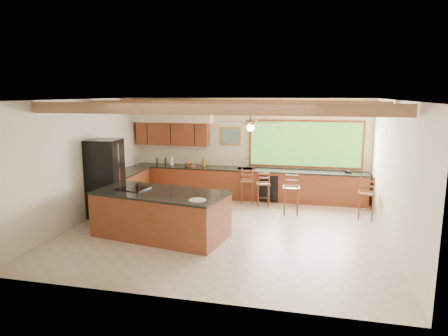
# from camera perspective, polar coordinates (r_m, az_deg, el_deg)

# --- Properties ---
(ground) EXTENTS (7.20, 7.20, 0.00)m
(ground) POSITION_cam_1_polar(r_m,az_deg,el_deg) (9.42, 0.10, -8.84)
(ground) COLOR #BCAF9C
(ground) RESTS_ON ground
(room_shell) EXTENTS (7.27, 6.54, 3.02)m
(room_shell) POSITION_cam_1_polar(r_m,az_deg,el_deg) (9.60, -0.03, 5.10)
(room_shell) COLOR beige
(room_shell) RESTS_ON ground
(counter_run) EXTENTS (7.12, 3.10, 1.23)m
(counter_run) POSITION_cam_1_polar(r_m,az_deg,el_deg) (11.82, -1.10, -2.44)
(counter_run) COLOR brown
(counter_run) RESTS_ON ground
(island) EXTENTS (3.10, 1.85, 1.03)m
(island) POSITION_cam_1_polar(r_m,az_deg,el_deg) (9.00, -9.02, -6.49)
(island) COLOR brown
(island) RESTS_ON ground
(refrigerator) EXTENTS (0.83, 0.81, 2.00)m
(refrigerator) POSITION_cam_1_polar(r_m,az_deg,el_deg) (10.65, -16.57, -1.41)
(refrigerator) COLOR black
(refrigerator) RESTS_ON ground
(bar_stool_a) EXTENTS (0.47, 0.47, 1.07)m
(bar_stool_a) POSITION_cam_1_polar(r_m,az_deg,el_deg) (11.48, 3.20, -1.99)
(bar_stool_a) COLOR brown
(bar_stool_a) RESTS_ON ground
(bar_stool_b) EXTENTS (0.44, 0.44, 1.05)m
(bar_stool_b) POSITION_cam_1_polar(r_m,az_deg,el_deg) (11.25, 5.61, -2.36)
(bar_stool_b) COLOR brown
(bar_stool_b) RESTS_ON ground
(bar_stool_c) EXTENTS (0.45, 0.45, 1.18)m
(bar_stool_c) POSITION_cam_1_polar(r_m,az_deg,el_deg) (10.50, 9.58, -2.96)
(bar_stool_c) COLOR brown
(bar_stool_c) RESTS_ON ground
(bar_stool_d) EXTENTS (0.45, 0.45, 1.12)m
(bar_stool_d) POSITION_cam_1_polar(r_m,az_deg,el_deg) (10.59, 19.76, -3.53)
(bar_stool_d) COLOR brown
(bar_stool_d) RESTS_ON ground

